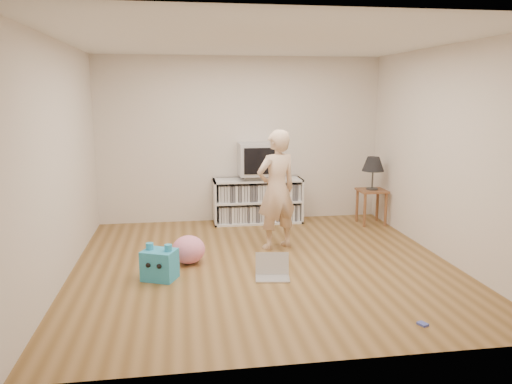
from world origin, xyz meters
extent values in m
plane|color=brown|center=(0.00, 0.00, 0.00)|extent=(4.50, 4.50, 0.00)
cube|color=silver|center=(0.00, 2.25, 1.30)|extent=(4.50, 0.02, 2.60)
cube|color=silver|center=(0.00, -2.25, 1.30)|extent=(4.50, 0.02, 2.60)
cube|color=silver|center=(-2.25, 0.00, 1.30)|extent=(0.02, 4.50, 2.60)
cube|color=silver|center=(2.25, 0.00, 1.30)|extent=(0.02, 4.50, 2.60)
cube|color=white|center=(0.00, 0.00, 2.60)|extent=(4.50, 4.50, 0.01)
cube|color=white|center=(0.24, 2.23, 0.35)|extent=(1.40, 0.03, 0.70)
cube|color=white|center=(-0.45, 2.02, 0.35)|extent=(0.03, 0.45, 0.70)
cube|color=white|center=(0.92, 2.02, 0.35)|extent=(0.03, 0.45, 0.70)
cube|color=white|center=(0.24, 2.02, 0.01)|extent=(1.40, 0.45, 0.03)
cube|color=white|center=(0.24, 2.02, 0.35)|extent=(1.34, 0.45, 0.03)
cube|color=white|center=(0.24, 2.02, 0.68)|extent=(1.40, 0.45, 0.03)
cube|color=silver|center=(0.24, 2.02, 0.35)|extent=(1.26, 0.36, 0.64)
cube|color=gray|center=(0.24, 2.02, 0.73)|extent=(0.45, 0.35, 0.07)
cube|color=#AFAFB4|center=(0.24, 2.02, 1.02)|extent=(0.60, 0.52, 0.50)
cube|color=black|center=(0.24, 1.75, 1.02)|extent=(0.50, 0.01, 0.40)
cylinder|color=brown|center=(1.82, 1.48, 0.26)|extent=(0.04, 0.04, 0.52)
cylinder|color=brown|center=(2.16, 1.48, 0.26)|extent=(0.04, 0.04, 0.52)
cylinder|color=brown|center=(1.82, 1.82, 0.26)|extent=(0.04, 0.04, 0.52)
cylinder|color=brown|center=(2.16, 1.82, 0.26)|extent=(0.04, 0.04, 0.52)
cube|color=brown|center=(1.99, 1.65, 0.54)|extent=(0.42, 0.42, 0.03)
cylinder|color=#333333|center=(1.99, 1.65, 0.56)|extent=(0.18, 0.18, 0.02)
cylinder|color=#333333|center=(1.99, 1.65, 0.74)|extent=(0.02, 0.02, 0.32)
imported|color=beige|center=(0.27, 0.65, 0.79)|extent=(0.67, 0.56, 1.58)
cube|color=silver|center=(0.02, -0.47, 0.01)|extent=(0.41, 0.31, 0.02)
cube|color=silver|center=(0.04, -0.34, 0.14)|extent=(0.38, 0.13, 0.25)
cube|color=black|center=(0.04, -0.34, 0.14)|extent=(0.34, 0.10, 0.20)
cube|color=#4B5AC9|center=(1.13, -1.78, 0.01)|extent=(0.10, 0.11, 0.02)
cube|color=#2A9FCF|center=(-1.22, -0.29, 0.17)|extent=(0.43, 0.40, 0.33)
cylinder|color=#2A9FCF|center=(-1.32, -0.24, 0.37)|extent=(0.08, 0.08, 0.07)
cylinder|color=#2A9FCF|center=(-1.12, -0.33, 0.37)|extent=(0.08, 0.08, 0.07)
sphere|color=black|center=(-1.34, -0.39, 0.20)|extent=(0.06, 0.06, 0.06)
sphere|color=black|center=(-1.22, -0.45, 0.20)|extent=(0.06, 0.06, 0.06)
ellipsoid|color=pink|center=(-0.89, 0.20, 0.17)|extent=(0.41, 0.41, 0.34)
camera|label=1|loc=(-0.96, -5.64, 2.03)|focal=35.00mm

